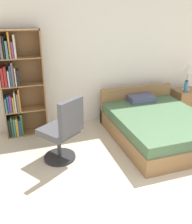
# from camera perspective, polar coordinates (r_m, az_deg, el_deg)

# --- Properties ---
(wall_back) EXTENTS (9.00, 0.06, 2.60)m
(wall_back) POSITION_cam_1_polar(r_m,az_deg,el_deg) (4.97, 1.67, 12.46)
(wall_back) COLOR white
(wall_back) RESTS_ON ground_plane
(bookshelf) EXTENTS (0.73, 0.29, 1.88)m
(bookshelf) POSITION_cam_1_polar(r_m,az_deg,el_deg) (4.58, -17.63, 5.65)
(bookshelf) COLOR olive
(bookshelf) RESTS_ON ground_plane
(bed) EXTENTS (1.53, 1.91, 0.72)m
(bed) POSITION_cam_1_polar(r_m,az_deg,el_deg) (4.61, 13.74, -2.92)
(bed) COLOR olive
(bed) RESTS_ON ground_plane
(office_chair) EXTENTS (0.70, 0.72, 1.04)m
(office_chair) POSITION_cam_1_polar(r_m,az_deg,el_deg) (3.74, -7.61, -4.56)
(office_chair) COLOR #232326
(office_chair) RESTS_ON ground_plane
(nightstand) EXTENTS (0.54, 0.41, 0.55)m
(nightstand) POSITION_cam_1_polar(r_m,az_deg,el_deg) (5.83, 19.74, 2.22)
(nightstand) COLOR olive
(nightstand) RESTS_ON ground_plane
(table_lamp) EXTENTS (0.21, 0.21, 0.57)m
(table_lamp) POSITION_cam_1_polar(r_m,az_deg,el_deg) (5.63, 20.39, 9.04)
(table_lamp) COLOR #B2B2B7
(table_lamp) RESTS_ON nightstand
(water_bottle) EXTENTS (0.07, 0.07, 0.25)m
(water_bottle) POSITION_cam_1_polar(r_m,az_deg,el_deg) (5.56, 19.86, 5.54)
(water_bottle) COLOR teal
(water_bottle) RESTS_ON nightstand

